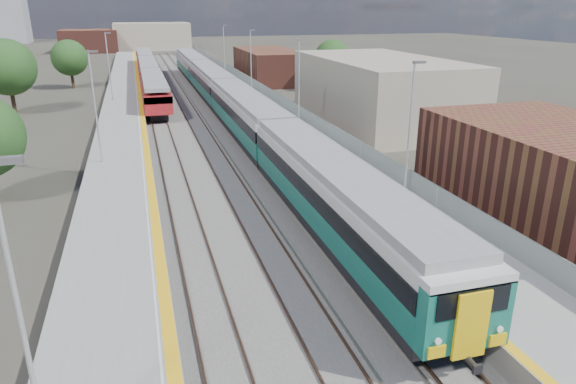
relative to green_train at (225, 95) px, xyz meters
name	(u,v)px	position (x,y,z in m)	size (l,w,h in m)	color
ground	(215,121)	(-1.50, -1.59, -2.40)	(320.00, 320.00, 0.00)	#47443A
ballast_bed	(190,117)	(-3.75, 0.91, -2.37)	(10.50, 155.00, 0.06)	#565451
tracks	(194,113)	(-3.15, 2.58, -2.29)	(8.96, 160.00, 0.17)	#4C3323
platform_right	(259,109)	(3.78, 0.90, -1.86)	(4.70, 155.00, 8.52)	slate
platform_left	(123,117)	(-10.55, 0.90, -1.88)	(4.30, 155.00, 8.52)	slate
buildings	(83,9)	(-19.62, 87.01, 8.31)	(72.00, 185.50, 40.00)	brown
green_train	(225,95)	(0.00, 0.00, 0.00)	(3.09, 85.90, 3.40)	black
red_train	(149,72)	(-7.00, 26.06, -0.32)	(2.79, 56.53, 3.52)	black
tree_b	(7,67)	(-21.95, 8.00, 2.67)	(5.94, 5.94, 8.05)	#382619
tree_c	(69,58)	(-17.70, 26.85, 1.91)	(5.05, 5.05, 6.84)	#382619
tree_d	(332,59)	(17.53, 14.46, 1.98)	(5.13, 5.13, 6.95)	#382619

